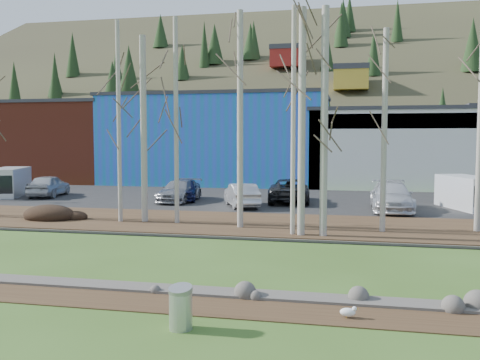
% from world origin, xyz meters
% --- Properties ---
extents(ground, '(200.00, 200.00, 0.00)m').
position_xyz_m(ground, '(0.00, 0.00, 0.00)').
color(ground, '#35521A').
rests_on(ground, ground).
extents(dirt_strip, '(80.00, 1.80, 0.03)m').
position_xyz_m(dirt_strip, '(0.00, 2.10, 0.01)').
color(dirt_strip, '#382616').
rests_on(dirt_strip, ground).
extents(near_bank_rocks, '(80.00, 0.80, 0.50)m').
position_xyz_m(near_bank_rocks, '(0.00, 3.10, 0.00)').
color(near_bank_rocks, '#47423D').
rests_on(near_bank_rocks, ground).
extents(river, '(80.00, 8.00, 0.90)m').
position_xyz_m(river, '(0.00, 7.20, 0.00)').
color(river, black).
rests_on(river, ground).
extents(far_bank_rocks, '(80.00, 0.80, 0.46)m').
position_xyz_m(far_bank_rocks, '(0.00, 11.30, 0.00)').
color(far_bank_rocks, '#47423D').
rests_on(far_bank_rocks, ground).
extents(far_bank, '(80.00, 7.00, 0.15)m').
position_xyz_m(far_bank, '(0.00, 14.50, 0.07)').
color(far_bank, '#382616').
rests_on(far_bank, ground).
extents(parking_lot, '(80.00, 14.00, 0.14)m').
position_xyz_m(parking_lot, '(0.00, 25.00, 0.07)').
color(parking_lot, black).
rests_on(parking_lot, ground).
extents(building_brick, '(16.32, 12.24, 7.80)m').
position_xyz_m(building_brick, '(-24.00, 39.00, 3.91)').
color(building_brick, maroon).
rests_on(building_brick, ground).
extents(building_blue, '(20.40, 12.24, 8.30)m').
position_xyz_m(building_blue, '(-6.00, 39.00, 4.16)').
color(building_blue, blue).
rests_on(building_blue, ground).
extents(building_white, '(18.36, 12.24, 6.80)m').
position_xyz_m(building_white, '(12.00, 38.98, 3.41)').
color(building_white, silver).
rests_on(building_white, ground).
extents(hillside, '(160.00, 72.00, 35.00)m').
position_xyz_m(hillside, '(0.00, 84.00, 17.50)').
color(hillside, '#302B1D').
rests_on(hillside, ground).
extents(litter_bin, '(0.60, 0.60, 0.89)m').
position_xyz_m(litter_bin, '(2.90, 0.35, 0.45)').
color(litter_bin, '#B1B4B5').
rests_on(litter_bin, ground).
extents(seagull, '(0.44, 0.20, 0.31)m').
position_xyz_m(seagull, '(6.54, 1.81, 0.17)').
color(seagull, gold).
rests_on(seagull, ground).
extents(dirt_mound, '(2.72, 1.92, 0.53)m').
position_xyz_m(dirt_mound, '(-8.51, 13.58, 0.42)').
color(dirt_mound, black).
rests_on(dirt_mound, far_bank).
extents(birch_2, '(0.31, 0.31, 9.04)m').
position_xyz_m(birch_2, '(-3.45, 13.89, 4.67)').
color(birch_2, beige).
rests_on(birch_2, far_bank).
extents(birch_3, '(0.20, 0.20, 9.76)m').
position_xyz_m(birch_3, '(-4.63, 13.63, 5.03)').
color(birch_3, beige).
rests_on(birch_3, far_bank).
extents(birch_4, '(0.28, 0.28, 9.83)m').
position_xyz_m(birch_4, '(1.51, 13.20, 5.06)').
color(birch_4, beige).
rests_on(birch_4, far_bank).
extents(birch_5, '(0.22, 0.22, 9.81)m').
position_xyz_m(birch_5, '(-1.75, 13.78, 5.06)').
color(birch_5, beige).
rests_on(birch_5, far_bank).
extents(birch_6, '(0.20, 0.20, 9.60)m').
position_xyz_m(birch_6, '(4.08, 11.89, 4.95)').
color(birch_6, beige).
rests_on(birch_6, far_bank).
extents(birch_7, '(0.31, 0.31, 9.48)m').
position_xyz_m(birch_7, '(5.38, 11.78, 4.89)').
color(birch_7, beige).
rests_on(birch_7, far_bank).
extents(birch_8, '(0.24, 0.24, 8.80)m').
position_xyz_m(birch_8, '(7.88, 13.36, 4.55)').
color(birch_8, beige).
rests_on(birch_8, far_bank).
extents(birch_10, '(0.31, 0.31, 9.48)m').
position_xyz_m(birch_10, '(4.46, 11.78, 4.89)').
color(birch_10, beige).
rests_on(birch_10, far_bank).
extents(car_0, '(2.61, 4.79, 1.54)m').
position_xyz_m(car_0, '(-14.47, 23.21, 0.91)').
color(car_0, '#BABBBC').
rests_on(car_0, parking_lot).
extents(car_1, '(2.04, 4.81, 1.39)m').
position_xyz_m(car_1, '(-4.47, 22.29, 0.83)').
color(car_1, gray).
rests_on(car_1, parking_lot).
extents(car_2, '(2.49, 4.53, 1.46)m').
position_xyz_m(car_2, '(-4.36, 22.99, 0.87)').
color(car_2, '#161A44').
rests_on(car_2, parking_lot).
extents(car_3, '(3.03, 4.51, 1.41)m').
position_xyz_m(car_3, '(0.04, 20.50, 0.84)').
color(car_3, silver).
rests_on(car_3, parking_lot).
extents(car_4, '(3.08, 5.68, 1.51)m').
position_xyz_m(car_4, '(2.55, 23.41, 0.90)').
color(car_4, '#242527').
rests_on(car_4, parking_lot).
extents(car_5, '(2.30, 5.57, 1.61)m').
position_xyz_m(car_5, '(8.72, 20.63, 0.95)').
color(car_5, silver).
rests_on(car_5, parking_lot).
extents(van_white, '(3.12, 4.68, 1.89)m').
position_xyz_m(van_white, '(13.15, 22.20, 1.09)').
color(van_white, white).
rests_on(van_white, parking_lot).
extents(van_grey, '(3.26, 4.92, 1.99)m').
position_xyz_m(van_grey, '(-17.34, 22.73, 1.14)').
color(van_grey, silver).
rests_on(van_grey, parking_lot).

